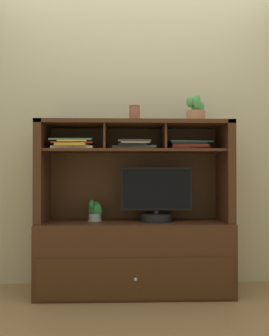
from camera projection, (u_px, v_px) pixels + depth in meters
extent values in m
cube|color=olive|center=(134.00, 294.00, 2.97)|extent=(6.00, 6.00, 0.02)
cube|color=#B1AB88|center=(134.00, 118.00, 3.26)|extent=(6.00, 0.02, 2.80)
cube|color=#3D2112|center=(134.00, 257.00, 2.98)|extent=(1.49, 0.47, 0.55)
cube|color=#39210F|center=(136.00, 279.00, 2.74)|extent=(1.43, 0.01, 0.30)
sphere|color=silver|center=(136.00, 279.00, 2.72)|extent=(0.02, 0.02, 0.02)
cube|color=#3D2112|center=(43.00, 172.00, 2.96)|extent=(0.06, 0.41, 0.78)
cube|color=#3D2112|center=(225.00, 172.00, 3.01)|extent=(0.06, 0.41, 0.78)
cube|color=#39210F|center=(134.00, 173.00, 3.18)|extent=(1.43, 0.02, 0.75)
cube|color=#3D2112|center=(134.00, 124.00, 2.99)|extent=(1.49, 0.41, 0.03)
cube|color=#3D2112|center=(134.00, 151.00, 2.99)|extent=(1.37, 0.37, 0.02)
cube|color=#3D2112|center=(105.00, 138.00, 2.98)|extent=(0.02, 0.35, 0.19)
cube|color=#3D2112|center=(164.00, 138.00, 3.00)|extent=(0.02, 0.35, 0.19)
cylinder|color=black|center=(156.00, 218.00, 2.97)|extent=(0.24, 0.24, 0.06)
cylinder|color=black|center=(156.00, 212.00, 2.97)|extent=(0.04, 0.04, 0.03)
cube|color=black|center=(156.00, 189.00, 2.97)|extent=(0.56, 0.03, 0.33)
cube|color=black|center=(156.00, 189.00, 2.96)|extent=(0.53, 0.00, 0.30)
cylinder|color=gray|center=(95.00, 217.00, 3.00)|extent=(0.10, 0.10, 0.06)
cylinder|color=gray|center=(95.00, 221.00, 3.00)|extent=(0.11, 0.11, 0.01)
ellipsoid|color=#287035|center=(97.00, 211.00, 2.99)|extent=(0.07, 0.06, 0.13)
ellipsoid|color=#287035|center=(95.00, 205.00, 3.02)|extent=(0.06, 0.04, 0.07)
ellipsoid|color=#287035|center=(93.00, 210.00, 3.01)|extent=(0.07, 0.07, 0.08)
ellipsoid|color=#287035|center=(92.00, 205.00, 2.98)|extent=(0.05, 0.08, 0.08)
ellipsoid|color=#287035|center=(96.00, 210.00, 2.98)|extent=(0.05, 0.04, 0.09)
cube|color=#AE3933|center=(135.00, 149.00, 2.99)|extent=(0.26, 0.19, 0.01)
cube|color=slate|center=(135.00, 147.00, 3.01)|extent=(0.37, 0.24, 0.02)
cube|color=#3B4446|center=(134.00, 145.00, 3.00)|extent=(0.24, 0.22, 0.01)
cube|color=gray|center=(134.00, 143.00, 3.00)|extent=(0.23, 0.28, 0.01)
cube|color=slate|center=(135.00, 141.00, 3.00)|extent=(0.26, 0.19, 0.02)
cube|color=slate|center=(188.00, 150.00, 3.05)|extent=(0.34, 0.21, 0.01)
cube|color=#9C2C33|center=(187.00, 148.00, 3.04)|extent=(0.33, 0.26, 0.01)
cube|color=#A83726|center=(189.00, 147.00, 3.05)|extent=(0.29, 0.26, 0.02)
cube|color=#29323B|center=(187.00, 144.00, 3.05)|extent=(0.30, 0.23, 0.02)
cube|color=slate|center=(189.00, 142.00, 3.05)|extent=(0.36, 0.21, 0.01)
cube|color=beige|center=(73.00, 148.00, 2.94)|extent=(0.31, 0.21, 0.02)
cube|color=gold|center=(73.00, 145.00, 2.93)|extent=(0.26, 0.29, 0.02)
cube|color=#A23527|center=(73.00, 143.00, 2.93)|extent=(0.32, 0.20, 0.01)
cube|color=gold|center=(73.00, 142.00, 2.93)|extent=(0.23, 0.25, 0.01)
cube|color=#4C7867|center=(72.00, 140.00, 2.94)|extent=(0.33, 0.22, 0.01)
cylinder|color=#AC734E|center=(196.00, 117.00, 3.01)|extent=(0.15, 0.15, 0.09)
cylinder|color=#AC734E|center=(196.00, 122.00, 3.01)|extent=(0.17, 0.17, 0.01)
ellipsoid|color=#43934A|center=(200.00, 106.00, 3.02)|extent=(0.07, 0.05, 0.09)
ellipsoid|color=#43934A|center=(196.00, 108.00, 3.03)|extent=(0.07, 0.05, 0.06)
ellipsoid|color=#43934A|center=(190.00, 102.00, 3.00)|extent=(0.06, 0.05, 0.09)
ellipsoid|color=#43934A|center=(197.00, 102.00, 2.99)|extent=(0.06, 0.04, 0.11)
cylinder|color=brown|center=(134.00, 114.00, 2.99)|extent=(0.08, 0.08, 0.12)
torus|color=brown|center=(134.00, 106.00, 2.99)|extent=(0.09, 0.09, 0.01)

